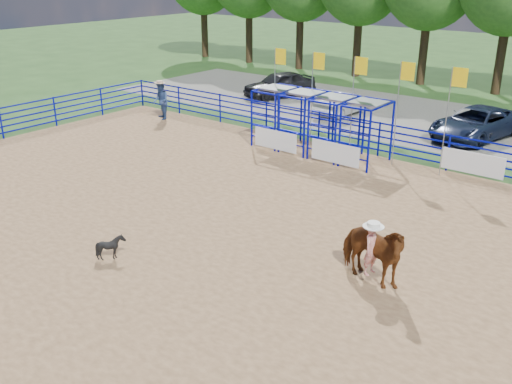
{
  "coord_description": "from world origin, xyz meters",
  "views": [
    {
      "loc": [
        10.31,
        -11.44,
        7.67
      ],
      "look_at": [
        0.47,
        1.0,
        1.3
      ],
      "focal_mm": 40.0,
      "sensor_mm": 36.0,
      "label": 1
    }
  ],
  "objects_px": {
    "horse_and_rider": "(371,250)",
    "spectator_cowboy": "(161,100)",
    "car_a": "(280,84)",
    "car_c": "(476,123)",
    "car_b": "(343,103)",
    "calf": "(111,247)"
  },
  "relations": [
    {
      "from": "horse_and_rider",
      "to": "spectator_cowboy",
      "type": "distance_m",
      "value": 18.4
    },
    {
      "from": "spectator_cowboy",
      "to": "car_a",
      "type": "distance_m",
      "value": 8.42
    },
    {
      "from": "horse_and_rider",
      "to": "car_c",
      "type": "bearing_deg",
      "value": 98.9
    },
    {
      "from": "car_a",
      "to": "car_b",
      "type": "relative_size",
      "value": 1.17
    },
    {
      "from": "car_b",
      "to": "car_c",
      "type": "height_order",
      "value": "car_c"
    },
    {
      "from": "spectator_cowboy",
      "to": "car_b",
      "type": "relative_size",
      "value": 0.51
    },
    {
      "from": "spectator_cowboy",
      "to": "car_a",
      "type": "bearing_deg",
      "value": 78.53
    },
    {
      "from": "car_a",
      "to": "horse_and_rider",
      "type": "bearing_deg",
      "value": -27.16
    },
    {
      "from": "spectator_cowboy",
      "to": "car_c",
      "type": "bearing_deg",
      "value": 25.23
    },
    {
      "from": "horse_and_rider",
      "to": "car_c",
      "type": "relative_size",
      "value": 0.45
    },
    {
      "from": "car_a",
      "to": "car_b",
      "type": "distance_m",
      "value": 5.49
    },
    {
      "from": "car_a",
      "to": "car_b",
      "type": "xyz_separation_m",
      "value": [
        5.3,
        -1.4,
        -0.13
      ]
    },
    {
      "from": "spectator_cowboy",
      "to": "car_c",
      "type": "distance_m",
      "value": 15.68
    },
    {
      "from": "spectator_cowboy",
      "to": "calf",
      "type": "bearing_deg",
      "value": -48.09
    },
    {
      "from": "horse_and_rider",
      "to": "calf",
      "type": "relative_size",
      "value": 3.24
    },
    {
      "from": "calf",
      "to": "spectator_cowboy",
      "type": "relative_size",
      "value": 0.36
    },
    {
      "from": "car_a",
      "to": "car_c",
      "type": "height_order",
      "value": "car_a"
    },
    {
      "from": "spectator_cowboy",
      "to": "car_a",
      "type": "xyz_separation_m",
      "value": [
        1.67,
        8.25,
        -0.23
      ]
    },
    {
      "from": "car_c",
      "to": "horse_and_rider",
      "type": "bearing_deg",
      "value": -69.21
    },
    {
      "from": "car_a",
      "to": "car_c",
      "type": "bearing_deg",
      "value": 13.56
    },
    {
      "from": "car_a",
      "to": "car_b",
      "type": "bearing_deg",
      "value": 5.92
    },
    {
      "from": "calf",
      "to": "car_b",
      "type": "xyz_separation_m",
      "value": [
        -3.31,
        18.31,
        0.27
      ]
    }
  ]
}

